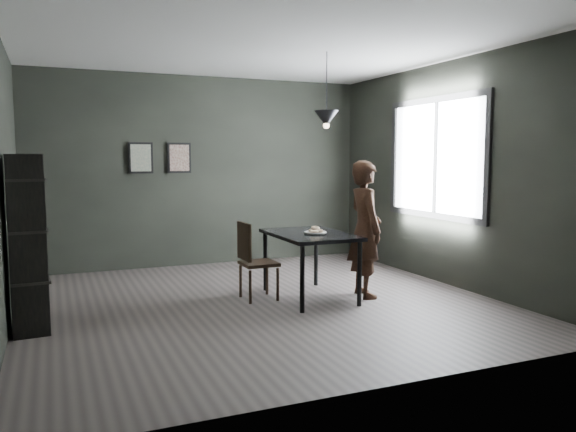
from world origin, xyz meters
name	(u,v)px	position (x,y,z in m)	size (l,w,h in m)	color
ground	(261,303)	(0.00, 0.00, 0.00)	(5.00, 5.00, 0.00)	#37312F
back_wall	(202,171)	(0.00, 2.50, 1.40)	(5.00, 0.10, 2.80)	black
ceiling	(259,44)	(0.00, 0.00, 2.80)	(5.00, 5.00, 0.02)	silver
window_assembly	(436,158)	(2.47, 0.20, 1.60)	(0.04, 1.96, 1.56)	white
cafe_table	(310,240)	(0.60, 0.00, 0.67)	(0.80, 1.20, 0.75)	black
white_plate	(315,233)	(0.63, -0.08, 0.76)	(0.23, 0.23, 0.01)	silver
donut_pile	(315,230)	(0.63, -0.08, 0.79)	(0.17, 0.17, 0.08)	#F7E4C0
woman	(365,229)	(1.22, -0.17, 0.79)	(0.57, 0.38, 1.57)	black
wood_chair	(252,256)	(-0.04, 0.17, 0.50)	(0.39, 0.39, 0.88)	black
shelf_unit	(27,244)	(-2.32, -0.10, 0.82)	(0.31, 0.55, 1.64)	black
pendant_lamp	(326,118)	(0.85, 0.10, 2.05)	(0.28, 0.28, 0.86)	black
framed_print_left	(141,158)	(-0.90, 2.47, 1.60)	(0.34, 0.04, 0.44)	black
framed_print_right	(179,158)	(-0.35, 2.47, 1.60)	(0.34, 0.04, 0.44)	black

